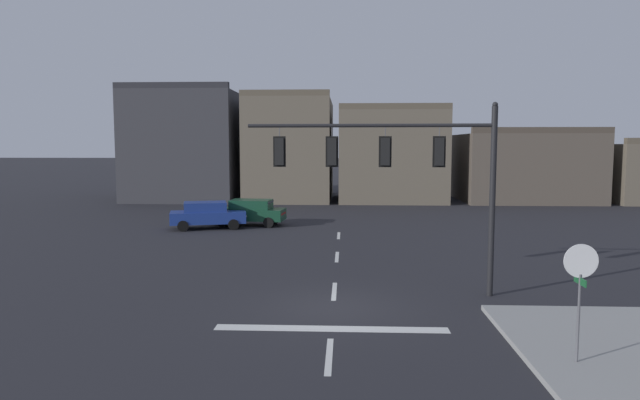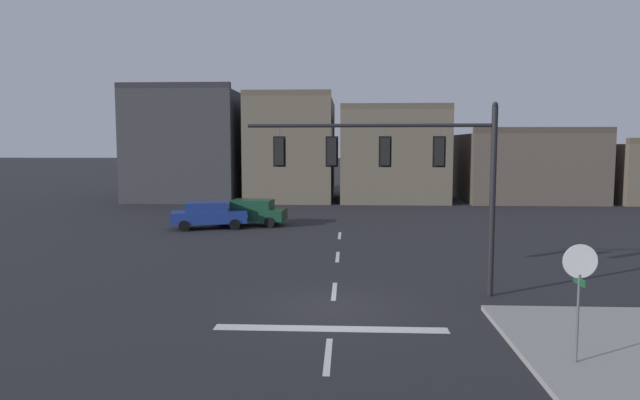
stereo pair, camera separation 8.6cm
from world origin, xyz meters
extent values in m
plane|color=#232328|center=(0.00, 0.00, 0.00)|extent=(400.00, 400.00, 0.00)
cube|color=gray|center=(7.02, -4.00, 0.07)|extent=(5.00, 8.00, 0.15)
cube|color=silver|center=(0.00, -2.00, 0.00)|extent=(6.40, 0.50, 0.01)
cube|color=silver|center=(0.00, -4.00, 0.00)|extent=(0.16, 2.40, 0.01)
cube|color=silver|center=(0.00, 2.00, 0.00)|extent=(0.16, 2.40, 0.01)
cube|color=silver|center=(0.00, 8.00, 0.00)|extent=(0.16, 2.40, 0.01)
cube|color=silver|center=(0.00, 14.00, 0.00)|extent=(0.16, 2.40, 0.01)
cylinder|color=black|center=(5.19, 1.67, 3.13)|extent=(0.20, 0.20, 6.25)
cylinder|color=black|center=(1.15, 1.80, 5.64)|extent=(8.09, 0.37, 0.12)
sphere|color=black|center=(5.19, 1.67, 6.30)|extent=(0.18, 0.18, 0.18)
cylinder|color=#56565B|center=(3.43, 1.73, 5.41)|extent=(0.03, 0.03, 0.35)
cube|color=black|center=(3.43, 1.73, 4.78)|extent=(0.31, 0.25, 0.90)
sphere|color=red|center=(3.43, 1.86, 5.06)|extent=(0.20, 0.20, 0.20)
sphere|color=#2D2314|center=(3.43, 1.86, 4.78)|extent=(0.20, 0.20, 0.20)
sphere|color=black|center=(3.43, 1.86, 4.50)|extent=(0.20, 0.20, 0.20)
cube|color=black|center=(3.43, 1.71, 4.78)|extent=(0.42, 0.04, 1.02)
cylinder|color=#56565B|center=(1.67, 1.78, 5.41)|extent=(0.03, 0.03, 0.35)
cube|color=black|center=(1.67, 1.78, 4.78)|extent=(0.31, 0.25, 0.90)
sphere|color=red|center=(1.68, 1.91, 5.06)|extent=(0.20, 0.20, 0.20)
sphere|color=#2D2314|center=(1.68, 1.91, 4.78)|extent=(0.20, 0.20, 0.20)
sphere|color=black|center=(1.68, 1.91, 4.50)|extent=(0.20, 0.20, 0.20)
cube|color=black|center=(1.67, 1.76, 4.78)|extent=(0.42, 0.04, 1.02)
cylinder|color=#56565B|center=(-0.08, 1.84, 5.41)|extent=(0.03, 0.03, 0.35)
cube|color=black|center=(-0.08, 1.84, 4.78)|extent=(0.31, 0.25, 0.90)
sphere|color=red|center=(-0.08, 1.97, 5.06)|extent=(0.20, 0.20, 0.20)
sphere|color=#2D2314|center=(-0.08, 1.97, 4.78)|extent=(0.20, 0.20, 0.20)
sphere|color=black|center=(-0.08, 1.97, 4.50)|extent=(0.20, 0.20, 0.20)
cube|color=black|center=(-0.09, 1.82, 4.78)|extent=(0.42, 0.04, 1.02)
cylinder|color=#56565B|center=(-1.84, 1.89, 5.41)|extent=(0.03, 0.03, 0.35)
cube|color=black|center=(-1.84, 1.89, 4.78)|extent=(0.31, 0.25, 0.90)
sphere|color=red|center=(-1.84, 2.02, 5.06)|extent=(0.20, 0.20, 0.20)
sphere|color=#2D2314|center=(-1.84, 2.02, 4.78)|extent=(0.20, 0.20, 0.20)
sphere|color=black|center=(-1.84, 2.02, 4.50)|extent=(0.20, 0.20, 0.20)
cube|color=black|center=(-1.84, 1.87, 4.78)|extent=(0.42, 0.04, 1.02)
cylinder|color=#56565B|center=(5.59, -4.48, 1.07)|extent=(0.06, 0.06, 2.15)
cylinder|color=white|center=(5.59, -4.48, 2.45)|extent=(0.76, 0.03, 0.76)
cylinder|color=#B21414|center=(5.59, -4.47, 2.45)|extent=(0.68, 0.03, 0.68)
cube|color=#19592D|center=(5.59, -4.48, 2.00)|extent=(0.02, 0.64, 0.16)
cube|color=navy|center=(-7.86, 16.29, 0.70)|extent=(4.71, 2.87, 0.70)
cube|color=navy|center=(-8.01, 16.25, 1.33)|extent=(2.79, 2.18, 0.56)
cube|color=#2D3842|center=(-7.27, 16.45, 1.31)|extent=(0.63, 1.53, 0.47)
cube|color=#2D3842|center=(-9.14, 15.95, 1.31)|extent=(0.60, 1.52, 0.46)
cylinder|color=black|center=(-6.68, 17.48, 0.32)|extent=(0.68, 0.38, 0.64)
cylinder|color=black|center=(-6.24, 15.84, 0.32)|extent=(0.68, 0.38, 0.64)
cylinder|color=black|center=(-9.48, 16.74, 0.32)|extent=(0.68, 0.38, 0.64)
cylinder|color=black|center=(-9.05, 15.09, 0.32)|extent=(0.68, 0.38, 0.64)
sphere|color=silver|center=(-5.90, 17.41, 0.75)|extent=(0.16, 0.16, 0.16)
sphere|color=silver|center=(-5.61, 16.29, 0.75)|extent=(0.16, 0.16, 0.16)
cube|color=maroon|center=(-9.97, 15.73, 0.78)|extent=(0.39, 1.33, 0.12)
cube|color=#143D28|center=(-5.65, 17.80, 0.70)|extent=(4.56, 2.22, 0.70)
cube|color=#143D28|center=(-5.50, 17.78, 1.33)|extent=(2.61, 1.83, 0.56)
cube|color=#2D3842|center=(-6.26, 17.86, 1.31)|extent=(0.40, 1.54, 0.47)
cube|color=#2D3842|center=(-4.33, 17.67, 1.31)|extent=(0.37, 1.53, 0.46)
cylinder|color=black|center=(-7.17, 17.09, 0.32)|extent=(0.66, 0.28, 0.64)
cylinder|color=black|center=(-7.01, 18.79, 0.32)|extent=(0.66, 0.28, 0.64)
cylinder|color=black|center=(-4.28, 16.81, 0.32)|extent=(0.66, 0.28, 0.64)
cylinder|color=black|center=(-4.12, 18.50, 0.32)|extent=(0.66, 0.28, 0.64)
sphere|color=silver|center=(-7.87, 17.44, 0.75)|extent=(0.16, 0.16, 0.16)
sphere|color=silver|center=(-7.76, 18.59, 0.75)|extent=(0.16, 0.16, 0.16)
cube|color=maroon|center=(-3.48, 17.58, 0.78)|extent=(0.17, 1.37, 0.12)
cube|color=#38383D|center=(-14.22, 35.78, 4.85)|extent=(9.70, 11.56, 9.70)
cube|color=#2B2B30|center=(-14.22, 30.30, 9.95)|extent=(9.70, 0.60, 0.50)
cube|color=#665B4C|center=(-4.72, 36.10, 4.52)|extent=(7.48, 12.21, 9.04)
cube|color=brown|center=(-4.72, 30.30, 9.29)|extent=(7.48, 0.60, 0.50)
cube|color=#665B4C|center=(4.42, 34.49, 3.96)|extent=(9.27, 8.99, 7.92)
cube|color=brown|center=(4.42, 30.30, 8.17)|extent=(9.27, 0.60, 0.50)
cube|color=brown|center=(16.39, 35.69, 2.98)|extent=(11.35, 11.39, 5.95)
cube|color=#493F35|center=(16.39, 30.30, 6.20)|extent=(11.35, 0.60, 0.50)
camera|label=1|loc=(0.38, -17.08, 5.01)|focal=31.85mm
camera|label=2|loc=(0.46, -17.07, 5.01)|focal=31.85mm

